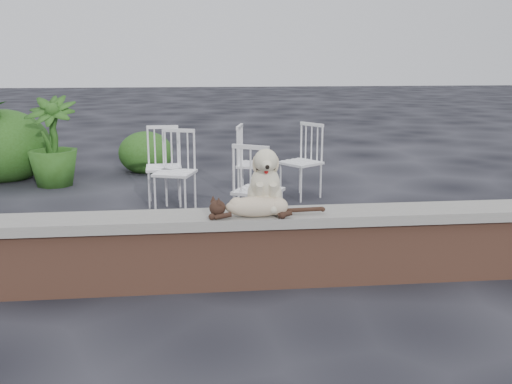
{
  "coord_description": "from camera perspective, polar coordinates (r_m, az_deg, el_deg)",
  "views": [
    {
      "loc": [
        -0.62,
        -4.3,
        1.77
      ],
      "look_at": [
        -0.12,
        0.2,
        0.7
      ],
      "focal_mm": 40.67,
      "sensor_mm": 36.0,
      "label": 1
    }
  ],
  "objects": [
    {
      "name": "ground",
      "position": [
        4.69,
        1.77,
        -8.88
      ],
      "size": [
        60.0,
        60.0,
        0.0
      ],
      "primitive_type": "plane",
      "color": "black",
      "rests_on": "ground"
    },
    {
      "name": "shrubbery",
      "position": [
        9.15,
        -22.73,
        3.86
      ],
      "size": [
        3.33,
        1.41,
        1.08
      ],
      "color": "#244C15",
      "rests_on": "ground"
    },
    {
      "name": "cat",
      "position": [
        4.36,
        0.05,
        -1.31
      ],
      "size": [
        1.06,
        0.3,
        0.18
      ],
      "primitive_type": null,
      "rotation": [
        0.0,
        0.0,
        -0.04
      ],
      "color": "tan",
      "rests_on": "capstone"
    },
    {
      "name": "chair_e",
      "position": [
        7.18,
        -0.1,
        2.85
      ],
      "size": [
        0.68,
        0.68,
        0.94
      ],
      "primitive_type": null,
      "rotation": [
        0.0,
        0.0,
        1.34
      ],
      "color": "white",
      "rests_on": "ground"
    },
    {
      "name": "dog",
      "position": [
        4.48,
        0.85,
        1.31
      ],
      "size": [
        0.36,
        0.46,
        0.52
      ],
      "primitive_type": null,
      "rotation": [
        0.0,
        0.0,
        -0.04
      ],
      "color": "beige",
      "rests_on": "capstone"
    },
    {
      "name": "capstone",
      "position": [
        4.51,
        1.82,
        -2.52
      ],
      "size": [
        6.2,
        0.4,
        0.08
      ],
      "primitive_type": "cube",
      "color": "slate",
      "rests_on": "brick_wall"
    },
    {
      "name": "chair_d",
      "position": [
        7.33,
        4.44,
        3.03
      ],
      "size": [
        0.78,
        0.78,
        0.94
      ],
      "primitive_type": null,
      "rotation": [
        0.0,
        0.0,
        -0.95
      ],
      "color": "white",
      "rests_on": "ground"
    },
    {
      "name": "chair_b",
      "position": [
        6.73,
        -8.0,
        2.02
      ],
      "size": [
        0.71,
        0.71,
        0.94
      ],
      "primitive_type": null,
      "rotation": [
        0.0,
        0.0,
        -0.32
      ],
      "color": "white",
      "rests_on": "ground"
    },
    {
      "name": "potted_plant_b",
      "position": [
        8.47,
        -19.41,
        4.71
      ],
      "size": [
        0.77,
        0.77,
        1.23
      ],
      "primitive_type": "imported",
      "rotation": [
        0.0,
        0.0,
        -0.13
      ],
      "color": "#244C15",
      "rests_on": "ground"
    },
    {
      "name": "chair_a",
      "position": [
        7.07,
        -9.06,
        2.52
      ],
      "size": [
        0.59,
        0.59,
        0.94
      ],
      "primitive_type": null,
      "rotation": [
        0.0,
        0.0,
        0.05
      ],
      "color": "white",
      "rests_on": "ground"
    },
    {
      "name": "brick_wall",
      "position": [
        4.6,
        1.79,
        -6.0
      ],
      "size": [
        6.0,
        0.3,
        0.5
      ],
      "primitive_type": "cube",
      "color": "brown",
      "rests_on": "ground"
    },
    {
      "name": "chair_c",
      "position": [
        5.77,
        0.23,
        0.28
      ],
      "size": [
        0.76,
        0.76,
        0.94
      ],
      "primitive_type": null,
      "rotation": [
        0.0,
        0.0,
        2.62
      ],
      "color": "white",
      "rests_on": "ground"
    }
  ]
}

